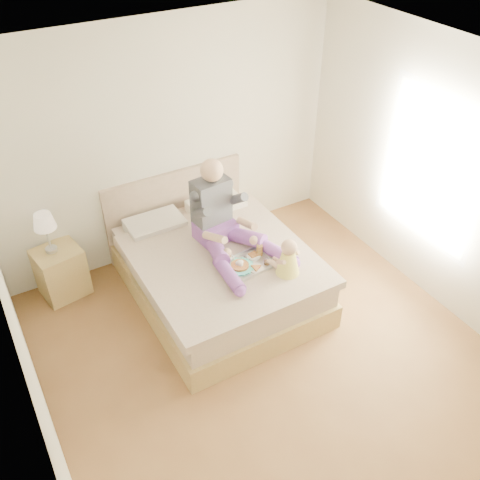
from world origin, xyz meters
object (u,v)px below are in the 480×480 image
bed (215,268)px  baby (287,259)px  nightstand (61,272)px  tray (247,262)px  adult (223,222)px

bed → baby: bed is taller
baby → nightstand: bearing=125.8°
tray → adult: bearing=90.4°
nightstand → adult: size_ratio=0.48×
nightstand → adult: (1.55, -0.80, 0.60)m
baby → tray: bearing=118.9°
bed → nightstand: 1.65m
adult → bed: bearing=170.9°
bed → adult: adult is taller
bed → adult: (0.11, -0.00, 0.57)m
tray → baby: bearing=-51.2°
adult → baby: bearing=-72.8°
baby → bed: bearing=105.4°
bed → adult: size_ratio=1.86×
adult → nightstand: bearing=145.8°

